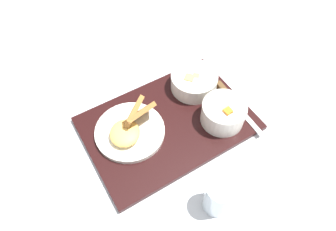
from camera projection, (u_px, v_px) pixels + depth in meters
ground_plane at (168, 125)px, 0.82m from camera, size 4.00×4.00×0.00m
serving_tray at (168, 123)px, 0.81m from camera, size 0.48×0.36×0.01m
bowl_salad at (223, 112)px, 0.78m from camera, size 0.12×0.12×0.07m
bowl_soup at (194, 80)px, 0.85m from camera, size 0.13×0.13×0.05m
plate_main at (130, 128)px, 0.77m from camera, size 0.18×0.18×0.09m
knife at (230, 97)px, 0.85m from camera, size 0.05×0.20×0.02m
spoon at (228, 105)px, 0.83m from camera, size 0.05×0.15×0.01m
glass_water at (218, 198)px, 0.66m from camera, size 0.06×0.06×0.10m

